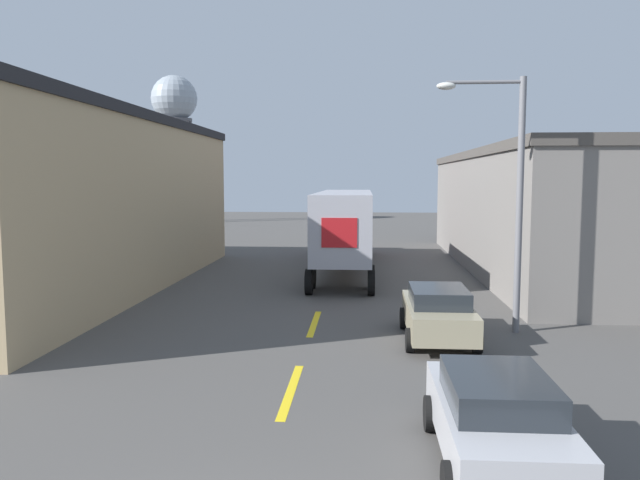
% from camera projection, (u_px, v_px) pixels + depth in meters
% --- Properties ---
extents(road_centerline, '(0.20, 16.18, 0.01)m').
position_uv_depth(road_centerline, '(291.00, 390.00, 13.53)').
color(road_centerline, yellow).
rests_on(road_centerline, ground_plane).
extents(warehouse_left, '(12.62, 23.00, 7.21)m').
position_uv_depth(warehouse_left, '(16.00, 202.00, 26.00)').
color(warehouse_left, tan).
rests_on(warehouse_left, ground_plane).
extents(warehouse_right, '(12.85, 25.28, 5.99)m').
position_uv_depth(warehouse_right, '(593.00, 210.00, 31.45)').
color(warehouse_right, slate).
rests_on(warehouse_right, ground_plane).
extents(semi_truck, '(2.80, 15.38, 3.96)m').
position_uv_depth(semi_truck, '(346.00, 223.00, 31.03)').
color(semi_truck, '#B21919').
rests_on(semi_truck, ground_plane).
extents(parked_car_right_mid, '(1.98, 4.28, 1.53)m').
position_uv_depth(parked_car_right_mid, '(438.00, 312.00, 17.67)').
color(parked_car_right_mid, tan).
rests_on(parked_car_right_mid, ground_plane).
extents(parked_car_right_near, '(1.98, 4.28, 1.53)m').
position_uv_depth(parked_car_right_near, '(496.00, 418.00, 9.88)').
color(parked_car_right_near, '#B2B2B7').
rests_on(parked_car_right_near, ground_plane).
extents(water_tower, '(4.79, 4.79, 15.40)m').
position_uv_depth(water_tower, '(174.00, 101.00, 65.45)').
color(water_tower, '#47474C').
rests_on(water_tower, ground_plane).
extents(street_lamp, '(2.58, 0.32, 7.52)m').
position_uv_depth(street_lamp, '(509.00, 185.00, 18.26)').
color(street_lamp, slate).
rests_on(street_lamp, ground_plane).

